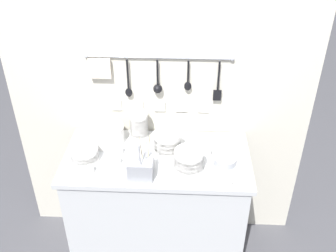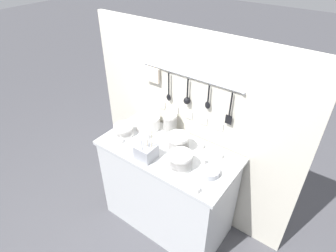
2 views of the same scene
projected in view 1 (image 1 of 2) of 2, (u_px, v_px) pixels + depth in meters
The scene contains 17 objects.
ground_plane at pixel (159, 251), 2.82m from camera, with size 20.00×20.00×0.00m, color #424247.
counter at pixel (158, 208), 2.58m from camera, with size 1.11×0.56×0.86m.
back_wall at pixel (160, 127), 2.60m from camera, with size 1.91×0.09×1.72m.
bowl_stack_wide_centre at pixel (168, 142), 2.35m from camera, with size 0.16×0.16×0.14m.
bowl_stack_back_corner at pixel (189, 160), 2.22m from camera, with size 0.17×0.17×0.13m.
bowl_stack_tall_left at pixel (139, 125), 2.47m from camera, with size 0.11×0.11×0.18m.
bowl_stack_short_front at pixel (84, 154), 2.30m from camera, with size 0.16×0.16×0.09m.
plate_stack at pixel (107, 134), 2.45m from camera, with size 0.21×0.21×0.11m.
steel_mixing_bowl at pixel (225, 160), 2.28m from camera, with size 0.13×0.13×0.04m.
cutlery_caddy at pixel (141, 167), 2.18m from camera, with size 0.14×0.14×0.26m.
cup_edge_far at pixel (117, 161), 2.28m from camera, with size 0.04×0.04×0.04m.
cup_back_right at pixel (120, 150), 2.37m from camera, with size 0.04×0.04×0.04m.
cup_front_right at pixel (191, 138), 2.47m from camera, with size 0.04×0.04×0.04m.
cup_edge_near at pixel (229, 183), 2.12m from camera, with size 0.04×0.04×0.04m.
cup_front_left at pixel (91, 169), 2.22m from camera, with size 0.04×0.04×0.04m.
cup_centre at pixel (219, 141), 2.45m from camera, with size 0.04×0.04×0.04m.
cup_back_left at pixel (208, 152), 2.35m from camera, with size 0.04×0.04×0.04m.
Camera 1 is at (0.16, -1.85, 2.30)m, focal length 42.00 mm.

